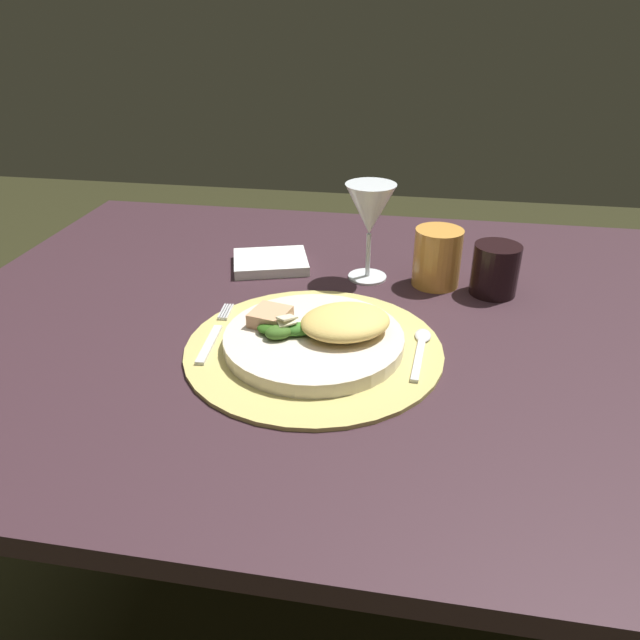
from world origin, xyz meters
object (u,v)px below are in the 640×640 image
object	(u,v)px
spoon	(421,346)
wine_glass	(370,212)
dining_table	(375,390)
napkin	(271,262)
fork	(214,335)
dark_tumbler	(495,270)
amber_tumbler	(437,258)
dinner_plate	(314,340)

from	to	relation	value
spoon	wine_glass	distance (m)	0.27
dining_table	napkin	bearing A→B (deg)	142.86
fork	dark_tumbler	bearing A→B (deg)	29.28
amber_tumbler	dark_tumbler	distance (m)	0.09
dinner_plate	dark_tumbler	size ratio (longest dim) A/B	2.95
dining_table	napkin	size ratio (longest dim) A/B	10.55
fork	amber_tumbler	world-z (taller)	amber_tumbler
amber_tumbler	dark_tumbler	size ratio (longest dim) A/B	1.16
napkin	amber_tumbler	world-z (taller)	amber_tumbler
wine_glass	amber_tumbler	xyz separation A→B (m)	(0.11, -0.01, -0.07)
fork	wine_glass	distance (m)	0.33
dining_table	dark_tumbler	distance (m)	0.27
fork	dark_tumbler	distance (m)	0.45
dining_table	wine_glass	size ratio (longest dim) A/B	8.32
fork	napkin	world-z (taller)	napkin
napkin	dining_table	bearing A→B (deg)	-37.14
dark_tumbler	amber_tumbler	bearing A→B (deg)	168.61
dining_table	napkin	distance (m)	0.30
wine_glass	dining_table	bearing A→B (deg)	-77.15
dining_table	wine_glass	bearing A→B (deg)	102.85
amber_tumbler	dining_table	bearing A→B (deg)	-122.17
dining_table	amber_tumbler	xyz separation A→B (m)	(0.08, 0.13, 0.18)
dining_table	fork	size ratio (longest dim) A/B	8.11
dining_table	fork	distance (m)	0.29
spoon	napkin	distance (m)	0.36
spoon	napkin	world-z (taller)	napkin
fork	spoon	xyz separation A→B (m)	(0.29, 0.02, -0.00)
dinner_plate	napkin	bearing A→B (deg)	115.32
spoon	dark_tumbler	xyz separation A→B (m)	(0.11, 0.20, 0.03)
dining_table	dark_tumbler	xyz separation A→B (m)	(0.17, 0.11, 0.18)
dining_table	dinner_plate	distance (m)	0.20
spoon	amber_tumbler	size ratio (longest dim) A/B	1.41
dinner_plate	amber_tumbler	distance (m)	0.29
dining_table	dinner_plate	bearing A→B (deg)	-125.36
dinner_plate	wine_glass	distance (m)	0.27
napkin	amber_tumbler	distance (m)	0.29
dinner_plate	fork	world-z (taller)	dinner_plate
dining_table	wine_glass	distance (m)	0.29
spoon	dining_table	bearing A→B (deg)	125.89
spoon	wine_glass	size ratio (longest dim) A/B	0.83
napkin	dark_tumbler	xyz separation A→B (m)	(0.38, -0.04, 0.03)
dinner_plate	wine_glass	xyz separation A→B (m)	(0.05, 0.25, 0.10)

